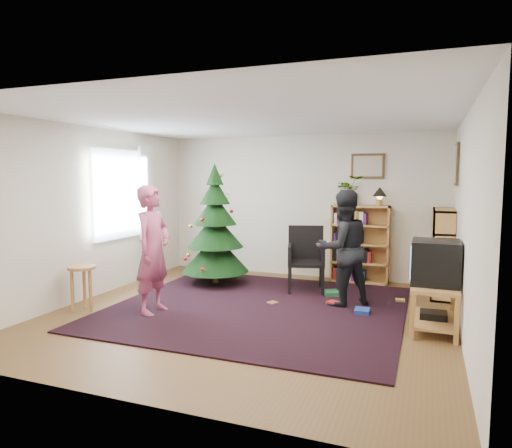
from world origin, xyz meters
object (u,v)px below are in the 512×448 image
(tv_stand, at_px, (434,302))
(person_by_chair, at_px, (343,248))
(crt_tv, at_px, (435,262))
(potted_plant, at_px, (349,190))
(table_lamp, at_px, (380,193))
(picture_right, at_px, (457,164))
(stool, at_px, (82,276))
(bookshelf_back, at_px, (360,243))
(person_standing, at_px, (153,250))
(christmas_tree, at_px, (215,234))
(picture_back, at_px, (368,166))
(bookshelf_right, at_px, (442,251))
(armchair, at_px, (308,256))

(tv_stand, xyz_separation_m, person_by_chair, (-1.18, 0.64, 0.47))
(tv_stand, height_order, crt_tv, crt_tv)
(potted_plant, relative_size, table_lamp, 1.59)
(picture_right, relative_size, stool, 1.00)
(crt_tv, distance_m, table_lamp, 2.42)
(picture_right, height_order, potted_plant, picture_right)
(bookshelf_back, xyz_separation_m, person_standing, (-2.26, -2.73, 0.17))
(tv_stand, bearing_deg, bookshelf_back, 118.18)
(picture_right, xyz_separation_m, table_lamp, (-1.11, 0.59, -0.44))
(christmas_tree, bearing_deg, bookshelf_back, 23.98)
(christmas_tree, xyz_separation_m, table_lamp, (2.52, 0.99, 0.68))
(crt_tv, relative_size, potted_plant, 1.16)
(picture_back, height_order, person_standing, picture_back)
(christmas_tree, relative_size, person_by_chair, 1.25)
(stool, bearing_deg, potted_plant, 44.66)
(picture_right, height_order, bookshelf_right, picture_right)
(stool, height_order, potted_plant, potted_plant)
(bookshelf_back, bearing_deg, table_lamp, 0.00)
(picture_right, bearing_deg, christmas_tree, -173.77)
(picture_right, xyz_separation_m, tv_stand, (-0.26, -1.56, -1.62))
(bookshelf_right, xyz_separation_m, stool, (-4.49, -2.55, -0.20))
(tv_stand, height_order, table_lamp, table_lamp)
(picture_right, bearing_deg, stool, -152.66)
(picture_back, height_order, table_lamp, picture_back)
(bookshelf_right, distance_m, potted_plant, 1.77)
(crt_tv, xyz_separation_m, person_by_chair, (-1.17, 0.64, -0.00))
(tv_stand, height_order, potted_plant, potted_plant)
(bookshelf_right, relative_size, tv_stand, 1.42)
(tv_stand, xyz_separation_m, stool, (-4.37, -0.83, 0.14))
(crt_tv, relative_size, stool, 0.95)
(picture_back, bearing_deg, table_lamp, -31.67)
(bookshelf_back, xyz_separation_m, person_by_chair, (-0.03, -1.51, 0.13))
(crt_tv, relative_size, person_standing, 0.34)
(bookshelf_right, bearing_deg, armchair, 102.18)
(christmas_tree, bearing_deg, picture_right, 6.23)
(picture_back, xyz_separation_m, person_by_chair, (-0.11, -1.64, -1.15))
(crt_tv, height_order, table_lamp, table_lamp)
(stool, bearing_deg, picture_right, 27.34)
(stool, distance_m, person_standing, 1.05)
(christmas_tree, distance_m, potted_plant, 2.35)
(bookshelf_right, relative_size, person_by_chair, 0.81)
(potted_plant, xyz_separation_m, table_lamp, (0.50, 0.00, -0.04))
(tv_stand, height_order, stool, stool)
(picture_back, distance_m, potted_plant, 0.51)
(bookshelf_right, distance_m, stool, 5.16)
(bookshelf_right, relative_size, stool, 2.16)
(bookshelf_back, bearing_deg, tv_stand, -61.82)
(bookshelf_back, bearing_deg, person_standing, -129.65)
(potted_plant, bearing_deg, armchair, -119.56)
(person_by_chair, bearing_deg, picture_back, -133.53)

